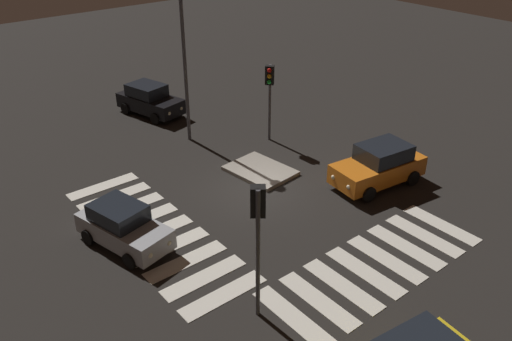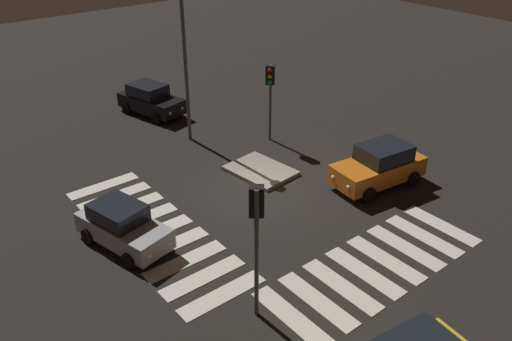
{
  "view_description": "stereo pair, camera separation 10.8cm",
  "coord_description": "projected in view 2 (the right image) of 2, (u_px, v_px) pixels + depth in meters",
  "views": [
    {
      "loc": [
        15.66,
        -12.73,
        12.0
      ],
      "look_at": [
        0.0,
        0.0,
        1.0
      ],
      "focal_mm": 37.08,
      "sensor_mm": 36.0,
      "label": 1
    },
    {
      "loc": [
        15.72,
        -12.64,
        12.0
      ],
      "look_at": [
        0.0,
        0.0,
        1.0
      ],
      "focal_mm": 37.08,
      "sensor_mm": 36.0,
      "label": 2
    }
  ],
  "objects": [
    {
      "name": "ground_plane",
      "position": [
        256.0,
        190.0,
        23.46
      ],
      "size": [
        80.0,
        80.0,
        0.0
      ],
      "primitive_type": "plane",
      "color": "black"
    },
    {
      "name": "traffic_island",
      "position": [
        260.0,
        171.0,
        24.87
      ],
      "size": [
        3.24,
        2.58,
        0.18
      ],
      "color": "gray",
      "rests_on": "ground"
    },
    {
      "name": "car_orange",
      "position": [
        379.0,
        166.0,
        23.52
      ],
      "size": [
        2.44,
        4.49,
        1.89
      ],
      "rotation": [
        0.0,
        0.0,
        -1.69
      ],
      "color": "orange",
      "rests_on": "ground"
    },
    {
      "name": "car_silver",
      "position": [
        123.0,
        226.0,
        19.58
      ],
      "size": [
        4.06,
        2.46,
        1.67
      ],
      "rotation": [
        0.0,
        0.0,
        0.23
      ],
      "color": "#9EA0A5",
      "rests_on": "ground"
    },
    {
      "name": "car_black",
      "position": [
        151.0,
        100.0,
        30.82
      ],
      "size": [
        4.35,
        2.66,
        1.79
      ],
      "rotation": [
        0.0,
        0.0,
        0.24
      ],
      "color": "black",
      "rests_on": "ground"
    },
    {
      "name": "traffic_light_east",
      "position": [
        257.0,
        220.0,
        15.21
      ],
      "size": [
        0.53,
        0.54,
        4.56
      ],
      "rotation": [
        0.0,
        0.0,
        2.47
      ],
      "color": "#47474C",
      "rests_on": "ground"
    },
    {
      "name": "traffic_light_west",
      "position": [
        270.0,
        85.0,
        26.5
      ],
      "size": [
        0.54,
        0.53,
        4.09
      ],
      "rotation": [
        0.0,
        0.0,
        -0.81
      ],
      "color": "#47474C",
      "rests_on": "ground"
    },
    {
      "name": "street_lamp",
      "position": [
        183.0,
        29.0,
        25.37
      ],
      "size": [
        0.56,
        0.56,
        8.71
      ],
      "color": "#47474C",
      "rests_on": "ground"
    },
    {
      "name": "crosswalk_near",
      "position": [
        154.0,
        232.0,
        20.63
      ],
      "size": [
        9.9,
        3.2,
        0.02
      ],
      "color": "silver",
      "rests_on": "ground"
    },
    {
      "name": "crosswalk_side",
      "position": [
        375.0,
        266.0,
        18.82
      ],
      "size": [
        3.2,
        8.75,
        0.02
      ],
      "color": "silver",
      "rests_on": "ground"
    }
  ]
}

